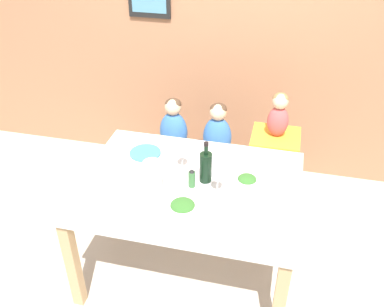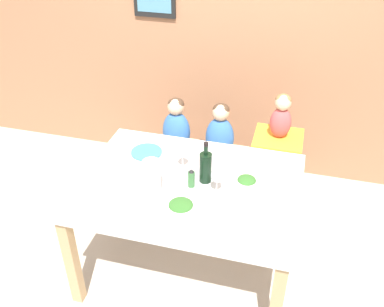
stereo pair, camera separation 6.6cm
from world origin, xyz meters
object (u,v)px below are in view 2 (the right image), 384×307
(person_child_left, at_px, (176,126))
(wine_glass_far, at_px, (182,152))
(wine_glass_near, at_px, (217,176))
(chair_far_left, at_px, (177,157))
(salad_bowl_large, at_px, (181,208))
(paper_towel_roll, at_px, (152,177))
(chair_far_center, at_px, (219,163))
(chair_right_highchair, at_px, (276,154))
(dinner_plate_back_right, at_px, (270,168))
(wine_bottle, at_px, (206,167))
(person_baby_right, at_px, (282,115))
(dinner_plate_back_left, at_px, (147,152))
(dinner_plate_front_left, at_px, (101,198))
(person_child_center, at_px, (220,132))
(salad_bowl_small, at_px, (246,183))

(person_child_left, height_order, wine_glass_far, wine_glass_far)
(person_child_left, bearing_deg, wine_glass_near, -58.22)
(chair_far_left, relative_size, person_child_left, 1.01)
(salad_bowl_large, bearing_deg, paper_towel_roll, 147.22)
(chair_far_center, height_order, wine_glass_far, wine_glass_far)
(chair_right_highchair, bearing_deg, chair_far_center, 180.00)
(person_child_left, distance_m, paper_towel_roll, 0.93)
(wine_glass_near, bearing_deg, chair_far_center, 100.30)
(chair_right_highchair, height_order, dinner_plate_back_right, dinner_plate_back_right)
(chair_far_center, bearing_deg, wine_bottle, -85.77)
(person_baby_right, distance_m, dinner_plate_back_left, 1.03)
(chair_far_left, height_order, chair_right_highchair, chair_right_highchair)
(wine_glass_near, bearing_deg, wine_glass_far, 143.92)
(chair_far_center, bearing_deg, chair_far_left, 180.00)
(dinner_plate_front_left, relative_size, dinner_plate_back_left, 1.00)
(dinner_plate_front_left, bearing_deg, wine_bottle, 31.01)
(wine_bottle, distance_m, dinner_plate_back_right, 0.47)
(chair_far_center, relative_size, paper_towel_roll, 2.11)
(salad_bowl_large, bearing_deg, wine_bottle, 79.21)
(wine_bottle, relative_size, wine_glass_far, 1.56)
(person_child_center, bearing_deg, person_baby_right, 0.05)
(wine_glass_far, height_order, dinner_plate_back_right, wine_glass_far)
(wine_bottle, bearing_deg, dinner_plate_front_left, -148.99)
(person_child_center, relative_size, person_baby_right, 1.33)
(dinner_plate_front_left, bearing_deg, wine_glass_far, 48.18)
(chair_right_highchair, bearing_deg, wine_glass_far, -133.10)
(wine_bottle, distance_m, salad_bowl_large, 0.35)
(chair_far_center, distance_m, dinner_plate_front_left, 1.23)
(person_baby_right, relative_size, paper_towel_roll, 1.57)
(wine_bottle, xyz_separation_m, dinner_plate_back_right, (0.39, 0.24, -0.10))
(chair_far_center, xyz_separation_m, person_baby_right, (0.45, 0.00, 0.52))
(salad_bowl_large, xyz_separation_m, dinner_plate_back_left, (-0.41, 0.54, -0.03))
(chair_far_left, bearing_deg, salad_bowl_small, -46.67)
(chair_far_left, relative_size, person_baby_right, 1.34)
(wine_glass_near, xyz_separation_m, salad_bowl_small, (0.17, 0.10, -0.09))
(salad_bowl_large, bearing_deg, dinner_plate_back_left, 127.21)
(person_child_center, bearing_deg, salad_bowl_small, -66.13)
(chair_far_left, height_order, dinner_plate_back_right, dinner_plate_back_right)
(person_child_center, bearing_deg, person_child_left, 180.00)
(wine_glass_far, xyz_separation_m, salad_bowl_large, (0.11, -0.43, -0.09))
(chair_far_left, xyz_separation_m, dinner_plate_back_left, (-0.06, -0.51, 0.36))
(chair_right_highchair, height_order, dinner_plate_front_left, dinner_plate_front_left)
(person_child_center, bearing_deg, dinner_plate_front_left, -116.03)
(person_child_left, relative_size, wine_glass_far, 2.54)
(dinner_plate_back_left, bearing_deg, wine_bottle, -23.37)
(chair_far_center, distance_m, person_baby_right, 0.69)
(dinner_plate_back_right, bearing_deg, wine_glass_near, -130.47)
(person_child_center, height_order, salad_bowl_large, person_child_center)
(chair_far_left, distance_m, dinner_plate_front_left, 1.13)
(salad_bowl_small, bearing_deg, chair_far_center, 113.90)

